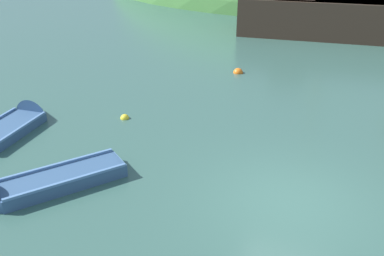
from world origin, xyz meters
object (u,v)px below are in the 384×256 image
at_px(buoy_orange, 238,73).
at_px(rowboat_portside, 19,124).
at_px(sailing_ship, 361,22).
at_px(rowboat_far, 40,188).
at_px(buoy_yellow, 125,118).

bearing_deg(buoy_orange, rowboat_portside, -117.85).
height_order(sailing_ship, rowboat_far, sailing_ship).
distance_m(rowboat_far, buoy_yellow, 4.58).
height_order(sailing_ship, buoy_yellow, sailing_ship).
bearing_deg(buoy_yellow, rowboat_portside, -142.76).
bearing_deg(buoy_yellow, sailing_ship, 70.59).
xyz_separation_m(rowboat_portside, buoy_orange, (4.39, 8.31, -0.08)).
distance_m(rowboat_portside, buoy_yellow, 3.41).
relative_size(sailing_ship, rowboat_portside, 4.92).
xyz_separation_m(rowboat_portside, buoy_yellow, (2.72, 2.06, -0.08)).
relative_size(rowboat_far, buoy_orange, 8.84).
relative_size(sailing_ship, buoy_orange, 39.16).
height_order(rowboat_far, buoy_yellow, rowboat_far).
bearing_deg(buoy_yellow, buoy_orange, 74.99).
height_order(sailing_ship, buoy_orange, sailing_ship).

